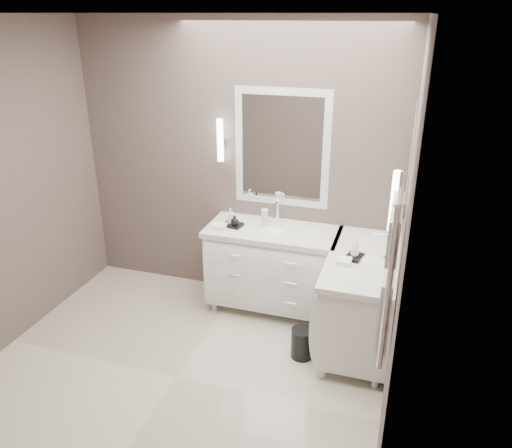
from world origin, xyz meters
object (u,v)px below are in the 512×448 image
(waste_bin, at_px, (302,343))
(towel_ladder, at_px, (389,276))
(vanity_back, at_px, (272,264))
(vanity_right, at_px, (361,295))

(waste_bin, bearing_deg, towel_ladder, -56.06)
(vanity_back, distance_m, towel_ladder, 2.16)
(vanity_back, xyz_separation_m, waste_bin, (0.45, -0.66, -0.35))
(vanity_right, bearing_deg, towel_ladder, -80.16)
(vanity_right, relative_size, waste_bin, 4.68)
(vanity_right, height_order, waste_bin, vanity_right)
(towel_ladder, distance_m, waste_bin, 1.72)
(vanity_back, relative_size, towel_ladder, 1.38)
(towel_ladder, height_order, waste_bin, towel_ladder)
(vanity_back, height_order, vanity_right, same)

